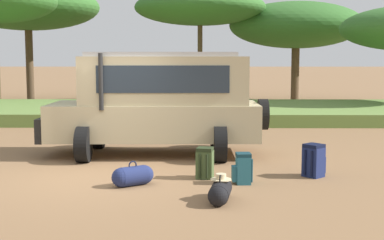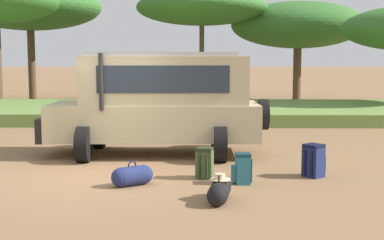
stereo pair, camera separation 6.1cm
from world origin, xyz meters
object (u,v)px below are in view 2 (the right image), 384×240
(duffel_bag_low_black_case, at_px, (219,191))
(backpack_beside_front_wheel, at_px, (242,169))
(acacia_tree_far_left, at_px, (30,7))
(acacia_tree_right_mid, at_px, (298,25))
(duffel_bag_soft_canvas, at_px, (132,176))
(acacia_tree_centre_back, at_px, (202,8))
(backpack_cluster_center, at_px, (314,161))
(safari_vehicle, at_px, (159,101))
(backpack_near_rear_wheel, at_px, (205,163))

(duffel_bag_low_black_case, bearing_deg, backpack_beside_front_wheel, 69.69)
(backpack_beside_front_wheel, xyz_separation_m, acacia_tree_far_left, (-10.31, 20.44, 4.88))
(backpack_beside_front_wheel, xyz_separation_m, acacia_tree_right_mid, (4.45, 19.52, 3.82))
(acacia_tree_far_left, distance_m, acacia_tree_right_mid, 14.83)
(duffel_bag_soft_canvas, bearing_deg, acacia_tree_centre_back, 85.98)
(duffel_bag_low_black_case, bearing_deg, duffel_bag_soft_canvas, 145.30)
(acacia_tree_far_left, bearing_deg, acacia_tree_centre_back, -14.51)
(backpack_beside_front_wheel, bearing_deg, acacia_tree_right_mid, 77.15)
(backpack_cluster_center, distance_m, duffel_bag_soft_canvas, 3.53)
(safari_vehicle, height_order, acacia_tree_centre_back, acacia_tree_centre_back)
(safari_vehicle, height_order, acacia_tree_far_left, acacia_tree_far_left)
(acacia_tree_far_left, bearing_deg, acacia_tree_right_mid, -3.56)
(duffel_bag_low_black_case, bearing_deg, safari_vehicle, 106.89)
(backpack_cluster_center, bearing_deg, duffel_bag_soft_canvas, -167.16)
(backpack_cluster_center, height_order, acacia_tree_centre_back, acacia_tree_centre_back)
(duffel_bag_low_black_case, relative_size, acacia_tree_far_left, 0.12)
(backpack_near_rear_wheel, xyz_separation_m, acacia_tree_right_mid, (5.14, 19.09, 3.81))
(backpack_beside_front_wheel, distance_m, duffel_bag_low_black_case, 1.33)
(duffel_bag_low_black_case, distance_m, duffel_bag_soft_canvas, 1.87)
(backpack_cluster_center, xyz_separation_m, acacia_tree_centre_back, (-2.16, 17.36, 4.57))
(acacia_tree_right_mid, bearing_deg, acacia_tree_far_left, 176.44)
(duffel_bag_low_black_case, distance_m, acacia_tree_centre_back, 19.78)
(backpack_beside_front_wheel, distance_m, backpack_near_rear_wheel, 0.81)
(backpack_cluster_center, xyz_separation_m, acacia_tree_far_left, (-11.75, 19.84, 4.84))
(backpack_near_rear_wheel, xyz_separation_m, acacia_tree_centre_back, (-0.04, 17.53, 4.59))
(duffel_bag_low_black_case, bearing_deg, acacia_tree_centre_back, 90.79)
(backpack_near_rear_wheel, bearing_deg, safari_vehicle, 112.52)
(backpack_cluster_center, relative_size, backpack_near_rear_wheel, 1.07)
(acacia_tree_right_mid, bearing_deg, backpack_beside_front_wheel, -102.85)
(backpack_near_rear_wheel, bearing_deg, acacia_tree_far_left, 115.69)
(backpack_near_rear_wheel, height_order, acacia_tree_centre_back, acacia_tree_centre_back)
(safari_vehicle, bearing_deg, duffel_bag_soft_canvas, -94.47)
(safari_vehicle, height_order, duffel_bag_low_black_case, safari_vehicle)
(acacia_tree_right_mid, bearing_deg, duffel_bag_low_black_case, -103.31)
(backpack_near_rear_wheel, bearing_deg, duffel_bag_low_black_case, -82.37)
(safari_vehicle, bearing_deg, acacia_tree_centre_back, 86.08)
(acacia_tree_far_left, height_order, acacia_tree_centre_back, acacia_tree_far_left)
(acacia_tree_centre_back, distance_m, acacia_tree_right_mid, 5.47)
(backpack_cluster_center, bearing_deg, acacia_tree_right_mid, 80.94)
(safari_vehicle, distance_m, backpack_cluster_center, 4.11)
(backpack_near_rear_wheel, distance_m, duffel_bag_soft_canvas, 1.46)
(backpack_beside_front_wheel, height_order, acacia_tree_right_mid, acacia_tree_right_mid)
(backpack_cluster_center, relative_size, acacia_tree_centre_back, 0.10)
(backpack_near_rear_wheel, relative_size, duffel_bag_low_black_case, 0.64)
(acacia_tree_centre_back, bearing_deg, safari_vehicle, -93.92)
(safari_vehicle, height_order, backpack_near_rear_wheel, safari_vehicle)
(backpack_beside_front_wheel, bearing_deg, acacia_tree_centre_back, 92.32)
(safari_vehicle, height_order, duffel_bag_soft_canvas, safari_vehicle)
(safari_vehicle, relative_size, acacia_tree_centre_back, 0.80)
(backpack_near_rear_wheel, distance_m, acacia_tree_centre_back, 18.12)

